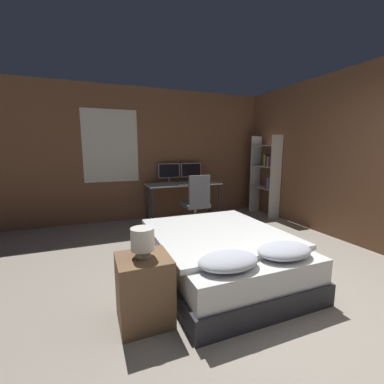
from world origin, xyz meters
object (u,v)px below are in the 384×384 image
object	(u,v)px
nightstand	(144,289)
monitor_left	(169,172)
desk	(183,188)
monitor_right	(191,171)
bedside_lamp	(143,240)
office_chair	(196,207)
bed	(221,254)
keyboard	(187,184)
computer_mouse	(200,183)
bookshelf	(267,172)

from	to	relation	value
nightstand	monitor_left	distance (m)	3.51
desk	monitor_right	bearing A→B (deg)	37.94
bedside_lamp	office_chair	world-z (taller)	office_chair
bed	nightstand	world-z (taller)	bed
desk	monitor_left	distance (m)	0.46
monitor_right	keyboard	size ratio (longest dim) A/B	1.16
bed	monitor_right	bearing A→B (deg)	75.46
bed	bedside_lamp	xyz separation A→B (m)	(-0.99, -0.48, 0.48)
bed	computer_mouse	size ratio (longest dim) A/B	27.32
computer_mouse	bookshelf	xyz separation A→B (m)	(1.49, -0.27, 0.20)
bedside_lamp	bookshelf	xyz separation A→B (m)	(3.23, 2.56, 0.24)
bedside_lamp	computer_mouse	distance (m)	3.32
nightstand	desk	world-z (taller)	desk
desk	office_chair	xyz separation A→B (m)	(0.01, -0.69, -0.27)
monitor_left	computer_mouse	distance (m)	0.70
nightstand	computer_mouse	world-z (taller)	computer_mouse
office_chair	bed	bearing A→B (deg)	-104.19
nightstand	office_chair	size ratio (longest dim) A/B	0.59
bed	monitor_right	world-z (taller)	monitor_right
monitor_left	office_chair	world-z (taller)	monitor_left
bedside_lamp	desk	xyz separation A→B (m)	(1.45, 3.02, -0.07)
keyboard	computer_mouse	distance (m)	0.29
office_chair	computer_mouse	bearing A→B (deg)	60.52
monitor_left	office_chair	xyz separation A→B (m)	(0.26, -0.88, -0.60)
bed	keyboard	size ratio (longest dim) A/B	4.78
bed	nightstand	xyz separation A→B (m)	(-0.99, -0.48, 0.03)
bed	monitor_left	distance (m)	2.84
bedside_lamp	monitor_left	bearing A→B (deg)	69.59
monitor_right	desk	bearing A→B (deg)	-142.06
bed	desk	distance (m)	2.62
desk	computer_mouse	xyz separation A→B (m)	(0.29, -0.19, 0.11)
desk	computer_mouse	size ratio (longest dim) A/B	22.17
desk	office_chair	distance (m)	0.74
computer_mouse	office_chair	distance (m)	0.69
keyboard	bookshelf	world-z (taller)	bookshelf
bed	keyboard	distance (m)	2.45
desk	keyboard	size ratio (longest dim) A/B	3.88
monitor_left	keyboard	bearing A→B (deg)	-57.10
monitor_right	office_chair	bearing A→B (deg)	-105.26
computer_mouse	bed	bearing A→B (deg)	-107.66
monitor_left	bed	bearing A→B (deg)	-94.31
nightstand	bookshelf	distance (m)	4.17
bookshelf	keyboard	bearing A→B (deg)	171.28
monitor_right	bookshelf	world-z (taller)	bookshelf
monitor_right	bookshelf	bearing A→B (deg)	-23.49
monitor_left	computer_mouse	xyz separation A→B (m)	(0.54, -0.39, -0.22)
desk	computer_mouse	distance (m)	0.37
bedside_lamp	office_chair	distance (m)	2.78
bedside_lamp	bed	bearing A→B (deg)	25.74
computer_mouse	keyboard	bearing A→B (deg)	180.00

